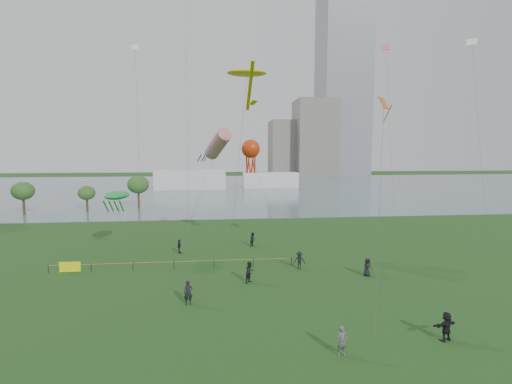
{
  "coord_description": "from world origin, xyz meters",
  "views": [
    {
      "loc": [
        -3.57,
        -24.06,
        11.66
      ],
      "look_at": [
        0.0,
        10.0,
        8.0
      ],
      "focal_mm": 26.0,
      "sensor_mm": 36.0,
      "label": 1
    }
  ],
  "objects": [
    {
      "name": "kite_flyer",
      "position": [
        3.46,
        -4.46,
        0.88
      ],
      "size": [
        0.7,
        0.52,
        1.76
      ],
      "primitive_type": "imported",
      "rotation": [
        0.0,
        0.0,
        0.16
      ],
      "color": "#54585C",
      "rests_on": "ground_plane"
    },
    {
      "name": "tower",
      "position": [
        62.0,
        168.0,
        60.0
      ],
      "size": [
        24.0,
        24.0,
        120.0
      ],
      "primitive_type": "cube",
      "color": "slate",
      "rests_on": "ground_plane"
    },
    {
      "name": "spectator_a",
      "position": [
        -0.75,
        8.13,
        0.96
      ],
      "size": [
        1.17,
        1.18,
        1.93
      ],
      "primitive_type": "imported",
      "rotation": [
        0.0,
        0.0,
        0.82
      ],
      "color": "black",
      "rests_on": "ground_plane"
    },
    {
      "name": "spectator_g",
      "position": [
        0.79,
        21.09,
        0.88
      ],
      "size": [
        1.04,
        1.08,
        1.75
      ],
      "primitive_type": "imported",
      "rotation": [
        0.0,
        0.0,
        0.92
      ],
      "color": "black",
      "rests_on": "ground_plane"
    },
    {
      "name": "building_mid",
      "position": [
        46.0,
        162.0,
        19.0
      ],
      "size": [
        20.0,
        20.0,
        38.0
      ],
      "primitive_type": "cube",
      "color": "slate",
      "rests_on": "ground_plane"
    },
    {
      "name": "spectator_e",
      "position": [
        10.46,
        -3.47,
        0.92
      ],
      "size": [
        1.79,
        0.95,
        1.84
      ],
      "primitive_type": "imported",
      "rotation": [
        0.0,
        0.0,
        3.39
      ],
      "color": "black",
      "rests_on": "ground_plane"
    },
    {
      "name": "kite_delta",
      "position": [
        11.15,
        7.86,
        15.07
      ],
      "size": [
        6.08,
        12.32,
        16.68
      ],
      "rotation": [
        0.0,
        0.0,
        -0.27
      ],
      "color": "#3F3F42"
    },
    {
      "name": "lake",
      "position": [
        0.0,
        100.0,
        0.02
      ],
      "size": [
        400.0,
        120.0,
        0.08
      ],
      "primitive_type": "cube",
      "color": "slate",
      "rests_on": "ground_plane"
    },
    {
      "name": "fence",
      "position": [
        -14.11,
        12.8,
        0.55
      ],
      "size": [
        24.07,
        0.07,
        1.05
      ],
      "color": "black",
      "rests_on": "ground_plane"
    },
    {
      "name": "building_low",
      "position": [
        32.0,
        168.0,
        14.0
      ],
      "size": [
        16.0,
        18.0,
        28.0
      ],
      "primitive_type": "cube",
      "color": "slate",
      "rests_on": "ground_plane"
    },
    {
      "name": "small_kites",
      "position": [
        4.1,
        19.17,
        25.33
      ],
      "size": [
        34.8,
        15.5,
        9.48
      ],
      "color": "white"
    },
    {
      "name": "spectator_d",
      "position": [
        10.48,
        8.76,
        0.86
      ],
      "size": [
        0.95,
        0.74,
        1.72
      ],
      "primitive_type": "imported",
      "rotation": [
        0.0,
        0.0,
        0.25
      ],
      "color": "black",
      "rests_on": "ground_plane"
    },
    {
      "name": "spectator_f",
      "position": [
        -5.89,
        3.81,
        0.93
      ],
      "size": [
        0.75,
        0.56,
        1.87
      ],
      "primitive_type": "imported",
      "rotation": [
        0.0,
        0.0,
        0.18
      ],
      "color": "black",
      "rests_on": "ground_plane"
    },
    {
      "name": "ground_plane",
      "position": [
        0.0,
        0.0,
        0.0
      ],
      "size": [
        400.0,
        400.0,
        0.0
      ],
      "primitive_type": "plane",
      "color": "#143711"
    },
    {
      "name": "kite_windsock",
      "position": [
        -3.47,
        20.53,
        12.63
      ],
      "size": [
        6.51,
        7.63,
        14.52
      ],
      "rotation": [
        0.0,
        0.0,
        -0.36
      ],
      "color": "#3F3F42"
    },
    {
      "name": "pavilion_left",
      "position": [
        -12.0,
        95.0,
        3.0
      ],
      "size": [
        22.0,
        8.0,
        6.0
      ],
      "primitive_type": "cube",
      "color": "silver",
      "rests_on": "ground_plane"
    },
    {
      "name": "pavilion_right",
      "position": [
        14.0,
        98.0,
        2.5
      ],
      "size": [
        18.0,
        7.0,
        5.0
      ],
      "primitive_type": "cube",
      "color": "white",
      "rests_on": "ground_plane"
    },
    {
      "name": "kite_stingray",
      "position": [
        0.07,
        21.04,
        21.0
      ],
      "size": [
        4.94,
        9.97,
        21.47
      ],
      "rotation": [
        0.0,
        0.0,
        0.41
      ],
      "color": "#3F3F42"
    },
    {
      "name": "spectator_c",
      "position": [
        -8.06,
        18.7,
        0.81
      ],
      "size": [
        0.6,
        1.01,
        1.62
      ],
      "primitive_type": "imported",
      "rotation": [
        0.0,
        0.0,
        1.34
      ],
      "color": "black",
      "rests_on": "ground_plane"
    },
    {
      "name": "spectator_b",
      "position": [
        4.54,
        11.52,
        0.89
      ],
      "size": [
        1.26,
        0.89,
        1.77
      ],
      "primitive_type": "imported",
      "rotation": [
        0.0,
        0.0,
        -0.22
      ],
      "color": "black",
      "rests_on": "ground_plane"
    },
    {
      "name": "trees",
      "position": [
        -40.59,
        45.89,
        5.73
      ],
      "size": [
        33.19,
        18.44,
        8.97
      ],
      "color": "#3D2B1B",
      "rests_on": "ground_plane"
    },
    {
      "name": "kite_creature",
      "position": [
        -14.94,
        19.1,
        6.8
      ],
      "size": [
        3.31,
        6.72,
        7.28
      ],
      "rotation": [
        0.0,
        0.0,
        0.17
      ],
      "color": "#3F3F42"
    },
    {
      "name": "kite_octopus",
      "position": [
        0.42,
        20.02,
        12.03
      ],
      "size": [
        4.06,
        9.06,
        13.21
      ],
      "rotation": [
        0.0,
        0.0,
        -0.39
      ],
      "color": "#3F3F42"
    }
  ]
}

